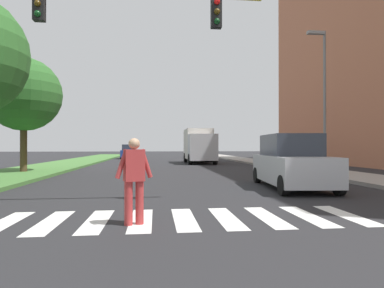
% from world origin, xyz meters
% --- Properties ---
extents(ground_plane, '(140.00, 140.00, 0.00)m').
position_xyz_m(ground_plane, '(0.00, 30.00, 0.00)').
color(ground_plane, '#262628').
extents(crosswalk, '(7.65, 2.20, 0.01)m').
position_xyz_m(crosswalk, '(0.00, 8.93, 0.00)').
color(crosswalk, silver).
rests_on(crosswalk, ground_plane).
extents(median_strip, '(4.32, 64.00, 0.15)m').
position_xyz_m(median_strip, '(-7.87, 28.00, 0.07)').
color(median_strip, '#477A38').
rests_on(median_strip, ground_plane).
extents(tree_far, '(4.02, 4.02, 6.25)m').
position_xyz_m(tree_far, '(-7.80, 20.98, 4.37)').
color(tree_far, '#4C3823').
rests_on(tree_far, median_strip).
extents(sidewalk_right, '(3.00, 64.00, 0.15)m').
position_xyz_m(sidewalk_right, '(8.82, 28.00, 0.07)').
color(sidewalk_right, '#9E9991').
rests_on(sidewalk_right, ground_plane).
extents(traffic_light_gantry, '(8.36, 0.30, 6.00)m').
position_xyz_m(traffic_light_gantry, '(-3.60, 10.70, 4.34)').
color(traffic_light_gantry, gold).
rests_on(traffic_light_gantry, median_strip).
extents(street_lamp_right, '(1.02, 0.24, 7.50)m').
position_xyz_m(street_lamp_right, '(8.23, 18.63, 4.59)').
color(street_lamp_right, slate).
rests_on(street_lamp_right, sidewalk_right).
extents(pedestrian_performer, '(0.74, 0.35, 1.69)m').
position_xyz_m(pedestrian_performer, '(-1.02, 8.53, 0.93)').
color(pedestrian_performer, '#B23333').
rests_on(pedestrian_performer, ground_plane).
extents(suv_crossing, '(2.34, 4.75, 1.97)m').
position_xyz_m(suv_crossing, '(4.36, 13.66, 0.93)').
color(suv_crossing, '#B7B7BC').
rests_on(suv_crossing, ground_plane).
extents(sedan_midblock, '(1.99, 4.35, 1.75)m').
position_xyz_m(sedan_midblock, '(3.79, 34.93, 0.81)').
color(sedan_midblock, silver).
rests_on(sedan_midblock, ground_plane).
extents(sedan_distant, '(1.87, 4.45, 1.74)m').
position_xyz_m(sedan_distant, '(-3.88, 43.50, 0.80)').
color(sedan_distant, navy).
rests_on(sedan_distant, ground_plane).
extents(truck_box_delivery, '(2.40, 6.20, 3.10)m').
position_xyz_m(truck_box_delivery, '(3.30, 31.50, 1.63)').
color(truck_box_delivery, '#B7B7BC').
rests_on(truck_box_delivery, ground_plane).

